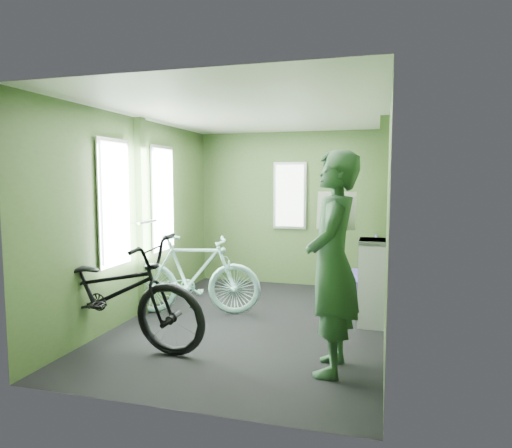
% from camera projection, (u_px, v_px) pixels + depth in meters
% --- Properties ---
extents(room, '(4.00, 4.02, 2.31)m').
position_uv_depth(room, '(251.00, 194.00, 4.99)').
color(room, black).
rests_on(room, ground).
extents(bicycle_black, '(2.08, 0.97, 1.14)m').
position_uv_depth(bicycle_black, '(110.00, 347.00, 4.35)').
color(bicycle_black, black).
rests_on(bicycle_black, ground).
extents(bicycle_mint, '(1.68, 0.87, 0.99)m').
position_uv_depth(bicycle_mint, '(193.00, 314.00, 5.40)').
color(bicycle_mint, '#94D9CF').
rests_on(bicycle_mint, ground).
extents(passenger, '(0.45, 0.70, 1.83)m').
position_uv_depth(passenger, '(332.00, 263.00, 3.72)').
color(passenger, '#284A2F').
rests_on(passenger, ground).
extents(waste_box, '(0.28, 0.39, 0.95)m').
position_uv_depth(waste_box, '(372.00, 282.00, 4.98)').
color(waste_box, gray).
rests_on(waste_box, ground).
extents(bench_seat, '(0.52, 0.86, 0.87)m').
position_uv_depth(bench_seat, '(363.00, 287.00, 5.67)').
color(bench_seat, navy).
rests_on(bench_seat, ground).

